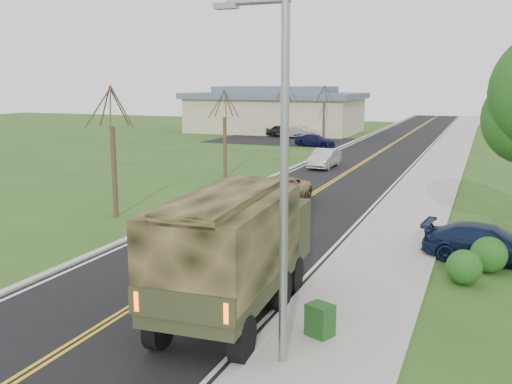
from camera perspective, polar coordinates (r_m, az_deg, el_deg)
The scene contains 19 objects.
ground at distance 15.90m, azimuth -14.36°, elevation -12.40°, with size 160.00×160.00×0.00m, color #2B4A18.
road at distance 52.75m, azimuth 12.33°, elevation 3.96°, with size 8.00×120.00×0.01m, color black.
curb_right at distance 52.21m, azimuth 16.83°, elevation 3.73°, with size 0.30×120.00×0.12m, color #9E998E.
sidewalk_right at distance 52.08m, azimuth 18.74°, elevation 3.59°, with size 3.20×120.00×0.10m, color #9E998E.
curb_left at distance 53.60m, azimuth 7.95°, elevation 4.26°, with size 0.30×120.00×0.10m, color #9E998E.
street_light at distance 11.95m, azimuth 2.39°, elevation 2.38°, with size 1.65×0.22×8.00m.
bare_tree_a at distance 27.08m, azimuth -14.05°, elevation 3.02°, with size 1.93×2.26×6.08m.
bare_tree_b at distance 37.38m, azimuth -3.14°, elevation 5.21°, with size 1.83×2.14×5.73m.
bare_tree_c at distance 48.44m, azimuth 2.97°, elevation 6.88°, with size 2.04×2.39×6.42m.
bare_tree_d at distance 59.89m, azimuth 6.78°, elevation 7.39°, with size 1.88×2.20×5.91m.
commercial_building at distance 72.11m, azimuth 1.97°, elevation 8.16°, with size 25.50×21.50×5.65m.
military_truck at distance 15.09m, azimuth -2.13°, elevation -5.24°, with size 2.89×7.17×3.50m.
suv_champagne at distance 28.87m, azimuth 1.98°, elevation -0.04°, with size 2.35×5.09×1.41m, color #9B7957.
sedan_silver at distance 42.11m, azimuth 6.85°, elevation 3.35°, with size 1.46×4.18×1.38m, color silver.
pickup_navy at distance 21.62m, azimuth 22.16°, elevation -4.80°, with size 1.80×4.43×1.29m, color #0F1B38.
utility_box_near at distance 14.33m, azimuth 6.42°, elevation -12.61°, with size 0.60×0.50×0.80m, color #1A4418.
lot_car_dark at distance 65.56m, azimuth 2.77°, elevation 6.12°, with size 1.62×4.03×1.37m, color black.
lot_car_silver at distance 63.93m, azimuth 4.40°, elevation 5.99°, with size 1.47×4.22×1.39m, color #A2A1A6.
lot_car_navy at distance 56.13m, azimuth 5.93°, elevation 5.15°, with size 1.63×4.01×1.16m, color #0E0F36.
Camera 1 is at (8.89, -11.62, 6.22)m, focal length 40.00 mm.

